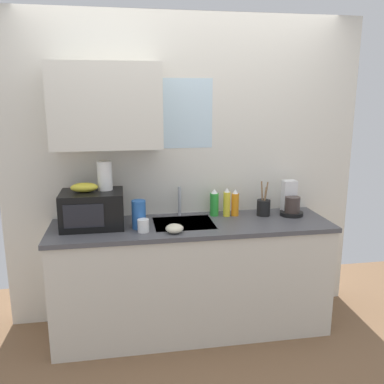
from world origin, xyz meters
name	(u,v)px	position (x,y,z in m)	size (l,w,h in m)	color
kitchen_wall_assembly	(172,160)	(-0.11, 0.31, 1.35)	(2.94, 0.42, 2.50)	silver
counter_unit	(192,276)	(0.00, 0.00, 0.46)	(2.17, 0.63, 0.90)	silver
sink_faucet	(180,201)	(-0.06, 0.24, 1.02)	(0.03, 0.03, 0.24)	#B2B5BA
microwave	(92,209)	(-0.75, 0.05, 1.04)	(0.46, 0.35, 0.27)	black
banana_bunch	(84,187)	(-0.80, 0.05, 1.20)	(0.20, 0.11, 0.07)	gold
paper_towel_roll	(105,176)	(-0.65, 0.10, 1.28)	(0.11, 0.11, 0.22)	white
coffee_maker	(291,202)	(0.85, 0.11, 1.00)	(0.19, 0.21, 0.28)	black
dish_soap_bottle_green	(214,203)	(0.22, 0.19, 1.00)	(0.07, 0.07, 0.22)	green
dish_soap_bottle_yellow	(227,203)	(0.31, 0.15, 1.01)	(0.06, 0.06, 0.24)	yellow
dish_soap_bottle_orange	(235,203)	(0.39, 0.15, 1.00)	(0.06, 0.06, 0.22)	orange
cereal_canister	(139,214)	(-0.41, -0.05, 1.01)	(0.10, 0.10, 0.21)	#2659A5
mug_white	(143,226)	(-0.38, -0.14, 0.95)	(0.08, 0.08, 0.10)	white
utensil_crock	(263,207)	(0.62, 0.12, 0.97)	(0.11, 0.11, 0.29)	black
small_bowl	(174,228)	(-0.16, -0.20, 0.93)	(0.13, 0.13, 0.07)	beige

